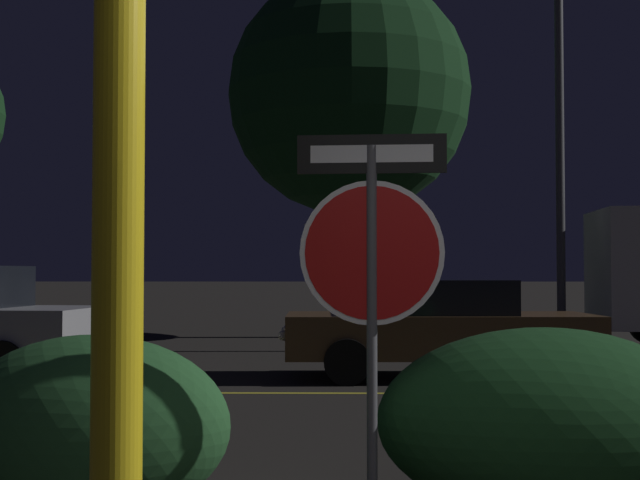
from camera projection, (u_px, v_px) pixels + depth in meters
The scene contains 8 objects.
road_center_stripe at pixel (393, 393), 10.63m from camera, with size 33.29×0.12×0.01m, color gold.
stop_sign at pixel (372, 253), 5.01m from camera, with size 0.84×0.09×2.23m.
yellow_pole_left at pixel (118, 268), 2.70m from camera, with size 0.16×0.16×2.93m, color yellow.
hedge_bush_1 at pixel (91, 427), 5.23m from camera, with size 1.65×0.91×1.08m, color #285B2D.
hedge_bush_2 at pixel (545, 422), 5.31m from camera, with size 2.01×1.10×1.12m, color #19421E.
passing_car_2 at pixel (441, 328), 12.24m from camera, with size 4.31×1.92×1.34m.
street_lamp at pixel (560, 122), 16.55m from camera, with size 0.37×0.37×7.20m.
tree_1 at pixel (349, 95), 19.99m from camera, with size 5.45×5.45×8.17m.
Camera 1 is at (-0.70, -3.23, 1.45)m, focal length 50.00 mm.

